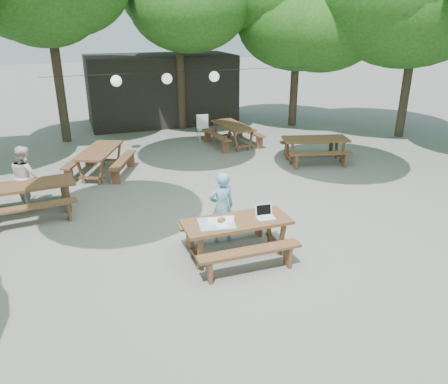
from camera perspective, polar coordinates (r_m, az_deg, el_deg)
The scene contains 13 objects.
ground at distance 9.74m, azimuth 2.14°, elevation -3.91°, with size 80.00×80.00×0.00m, color slate.
pavilion at distance 19.23m, azimuth -8.23°, elevation 13.17°, with size 6.00×3.00×2.80m, color black.
main_picnic_table at distance 8.23m, azimuth 1.64°, elevation -6.00°, with size 2.00×1.58×0.75m.
picnic_table_nw at distance 10.87m, azimuth -24.01°, elevation -0.83°, with size 2.07×1.76×0.75m.
picnic_table_ne at distance 14.02m, azimuth 11.76°, elevation 5.48°, with size 2.23×2.00×0.75m.
picnic_table_far_w at distance 13.02m, azimuth -15.81°, elevation 3.85°, with size 2.21×2.38×0.75m.
picnic_table_far_e at distance 15.50m, azimuth 1.17°, elevation 7.50°, with size 1.76×2.07×0.75m.
woman at distance 8.66m, azimuth -0.31°, elevation -2.01°, with size 0.53×0.35×1.46m, color #679FBC.
second_person at distance 11.27m, azimuth -24.44°, elevation 1.83°, with size 0.73×0.57×1.49m, color silver.
plastic_chair at distance 16.33m, azimuth -2.67°, elevation 7.75°, with size 0.47×0.47×0.90m.
laptop at distance 8.20m, azimuth 5.34°, elevation -2.89°, with size 0.34×0.28×0.24m.
tabletop_clutter at distance 7.95m, azimuth -0.81°, elevation -4.01°, with size 0.77×0.65×0.08m.
paper_lanterns at distance 14.59m, azimuth -7.41°, elevation 14.49°, with size 9.00×0.34×0.38m.
Camera 1 is at (-3.27, -8.14, 4.23)m, focal length 35.00 mm.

